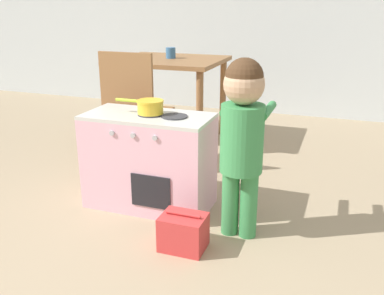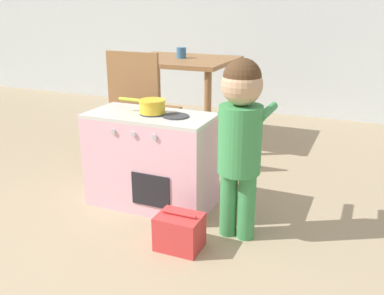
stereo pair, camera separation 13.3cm
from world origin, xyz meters
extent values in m
cube|color=#EAB2C6|center=(-0.05, 1.07, 0.27)|extent=(0.74, 0.37, 0.55)
cube|color=silver|center=(-0.05, 1.07, 0.56)|extent=(0.74, 0.37, 0.02)
cylinder|color=#38383D|center=(-0.03, 1.07, 0.57)|extent=(0.15, 0.15, 0.01)
cylinder|color=#38383D|center=(0.12, 1.07, 0.57)|extent=(0.15, 0.15, 0.01)
cube|color=black|center=(0.04, 0.88, 0.18)|extent=(0.24, 0.01, 0.19)
cylinder|color=#B2B2B7|center=(-0.18, 0.88, 0.50)|extent=(0.03, 0.01, 0.03)
cylinder|color=#B2B2B7|center=(-0.05, 0.88, 0.50)|extent=(0.03, 0.01, 0.03)
cylinder|color=#B2B2B7|center=(0.08, 0.88, 0.50)|extent=(0.03, 0.01, 0.03)
cylinder|color=yellow|center=(-0.03, 1.07, 0.61)|extent=(0.15, 0.15, 0.08)
cylinder|color=yellow|center=(-0.03, 1.07, 0.65)|extent=(0.15, 0.15, 0.01)
cylinder|color=#B7DB33|center=(-0.18, 1.07, 0.64)|extent=(0.15, 0.02, 0.02)
cylinder|color=#3D9351|center=(0.50, 0.90, 0.18)|extent=(0.09, 0.09, 0.36)
cylinder|color=#3D9351|center=(0.59, 0.90, 0.18)|extent=(0.09, 0.09, 0.36)
cylinder|color=#3D9351|center=(0.55, 0.90, 0.54)|extent=(0.22, 0.22, 0.34)
sphere|color=tan|center=(0.55, 0.90, 0.81)|extent=(0.20, 0.20, 0.20)
sphere|color=#4C331E|center=(0.55, 0.90, 0.84)|extent=(0.18, 0.18, 0.18)
cylinder|color=#3D9351|center=(0.45, 1.04, 0.66)|extent=(0.04, 0.27, 0.04)
cylinder|color=#3D9351|center=(0.64, 1.04, 0.66)|extent=(0.04, 0.27, 0.04)
cube|color=#D13838|center=(0.32, 0.67, 0.09)|extent=(0.22, 0.17, 0.18)
cylinder|color=#D13838|center=(0.32, 0.67, 0.19)|extent=(0.18, 0.02, 0.02)
cube|color=olive|center=(-0.44, 2.32, 0.70)|extent=(0.90, 0.78, 0.03)
cylinder|color=olive|center=(-0.83, 1.99, 0.34)|extent=(0.06, 0.06, 0.69)
cylinder|color=olive|center=(-0.05, 1.99, 0.34)|extent=(0.06, 0.06, 0.69)
cylinder|color=olive|center=(-0.83, 2.65, 0.34)|extent=(0.06, 0.06, 0.69)
cylinder|color=olive|center=(-0.05, 2.65, 0.34)|extent=(0.06, 0.06, 0.69)
cube|color=olive|center=(-0.40, 1.67, 0.41)|extent=(0.40, 0.40, 0.03)
cube|color=olive|center=(-0.40, 1.48, 0.64)|extent=(0.40, 0.02, 0.44)
cylinder|color=olive|center=(-0.57, 1.50, 0.20)|extent=(0.04, 0.04, 0.39)
cylinder|color=olive|center=(-0.24, 1.50, 0.20)|extent=(0.04, 0.04, 0.39)
cylinder|color=olive|center=(-0.57, 1.84, 0.20)|extent=(0.04, 0.04, 0.39)
cylinder|color=olive|center=(-0.24, 1.84, 0.20)|extent=(0.04, 0.04, 0.39)
cylinder|color=teal|center=(-0.43, 2.34, 0.77)|extent=(0.08, 0.08, 0.09)
camera|label=1|loc=(1.00, -1.08, 1.18)|focal=40.00mm
camera|label=2|loc=(1.12, -1.03, 1.18)|focal=40.00mm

